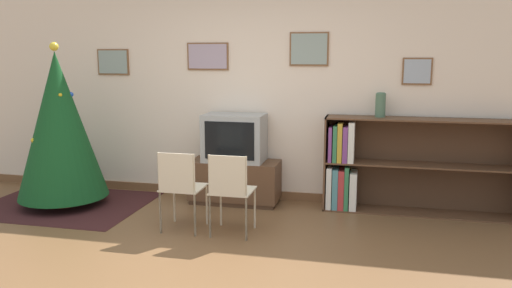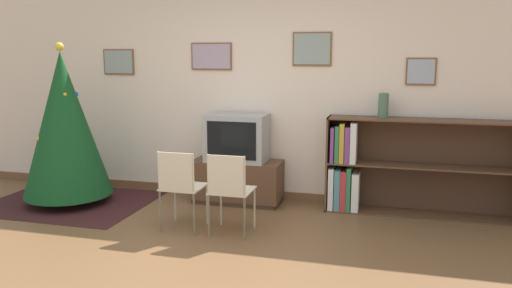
% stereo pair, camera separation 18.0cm
% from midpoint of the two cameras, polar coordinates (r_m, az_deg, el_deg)
% --- Properties ---
extents(ground_plane, '(24.00, 24.00, 0.00)m').
position_cam_midpoint_polar(ground_plane, '(4.21, -8.20, -14.44)').
color(ground_plane, brown).
extents(wall_back, '(8.64, 0.11, 2.70)m').
position_cam_midpoint_polar(wall_back, '(6.02, -0.68, 6.42)').
color(wall_back, beige).
rests_on(wall_back, ground_plane).
extents(area_rug, '(1.89, 1.47, 0.01)m').
position_cam_midpoint_polar(area_rug, '(6.39, -21.75, -6.42)').
color(area_rug, '#381919').
rests_on(area_rug, ground_plane).
extents(christmas_tree, '(1.02, 1.02, 1.88)m').
position_cam_midpoint_polar(christmas_tree, '(6.20, -22.32, 1.94)').
color(christmas_tree, maroon).
rests_on(christmas_tree, area_rug).
extents(tv_console, '(1.06, 0.45, 0.51)m').
position_cam_midpoint_polar(tv_console, '(5.97, -3.31, -4.31)').
color(tv_console, '#412A1A').
rests_on(tv_console, ground_plane).
extents(television, '(0.71, 0.44, 0.56)m').
position_cam_midpoint_polar(television, '(5.86, -3.37, 0.72)').
color(television, '#9E9E99').
rests_on(television, tv_console).
extents(folding_chair_left, '(0.40, 0.40, 0.82)m').
position_cam_midpoint_polar(folding_chair_left, '(5.00, -9.68, -4.74)').
color(folding_chair_left, beige).
rests_on(folding_chair_left, ground_plane).
extents(folding_chair_right, '(0.40, 0.40, 0.82)m').
position_cam_midpoint_polar(folding_chair_right, '(4.83, -4.03, -5.15)').
color(folding_chair_right, beige).
rests_on(folding_chair_right, ground_plane).
extents(bookshelf, '(2.11, 0.36, 1.07)m').
position_cam_midpoint_polar(bookshelf, '(5.75, 13.72, -2.59)').
color(bookshelf, brown).
rests_on(bookshelf, ground_plane).
extents(vase, '(0.11, 0.11, 0.27)m').
position_cam_midpoint_polar(vase, '(5.67, 13.16, 4.40)').
color(vase, '#47664C').
rests_on(vase, bookshelf).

